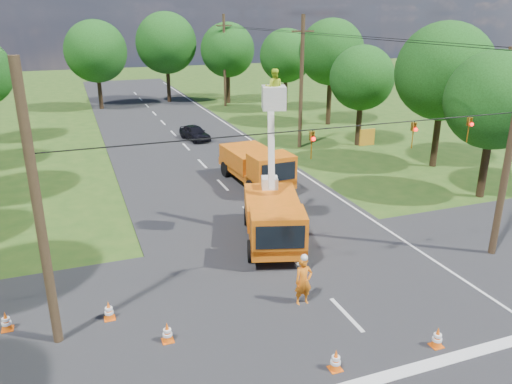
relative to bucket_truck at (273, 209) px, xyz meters
name	(u,v)px	position (x,y,z in m)	size (l,w,h in m)	color
ground	(202,164)	(0.14, 13.54, -1.64)	(140.00, 140.00, 0.00)	#294D17
road_main	(202,164)	(0.14, 13.54, -1.64)	(12.00, 100.00, 0.06)	black
road_cross	(320,288)	(0.14, -4.46, -1.64)	(56.00, 10.00, 0.07)	black
stop_bar	(401,374)	(0.14, -9.66, -1.64)	(9.00, 0.45, 0.02)	silver
edge_line	(275,157)	(5.74, 13.54, -1.64)	(0.12, 90.00, 0.02)	silver
bucket_truck	(273,209)	(0.00, 0.00, 0.00)	(4.03, 6.65, 7.85)	orange
second_truck	(257,165)	(2.18, 8.00, -0.36)	(2.95, 6.69, 2.45)	orange
ground_worker	(303,281)	(-0.96, -5.22, -0.71)	(0.68, 0.45, 1.86)	orange
distant_car	(195,133)	(1.40, 20.70, -1.01)	(1.48, 3.69, 1.26)	black
traffic_cone_0	(336,360)	(-1.62, -8.84, -1.28)	(0.38, 0.38, 0.71)	#FC5E0D
traffic_cone_1	(437,337)	(1.94, -8.99, -1.28)	(0.38, 0.38, 0.71)	#FC5E0D
traffic_cone_2	(301,229)	(1.54, 0.20, -1.28)	(0.38, 0.38, 0.71)	#FC5E0D
traffic_cone_3	(285,204)	(2.10, 3.42, -1.28)	(0.38, 0.38, 0.71)	#FC5E0D
traffic_cone_4	(167,332)	(-6.04, -5.74, -1.28)	(0.38, 0.38, 0.71)	#FC5E0D
traffic_cone_5	(109,311)	(-7.69, -3.78, -1.28)	(0.38, 0.38, 0.71)	#FC5E0D
traffic_cone_6	(6,321)	(-10.96, -3.24, -1.28)	(0.38, 0.38, 0.71)	#FC5E0D
traffic_cone_7	(266,171)	(3.36, 9.35, -1.28)	(0.38, 0.38, 0.71)	#FC5E0D
pole_right_near	(511,141)	(8.64, -4.46, 3.47)	(1.80, 0.30, 10.00)	#4C3823
pole_right_mid	(301,82)	(8.64, 15.54, 3.47)	(1.80, 0.30, 10.00)	#4C3823
pole_right_far	(225,60)	(8.64, 35.54, 3.47)	(1.80, 0.30, 10.00)	#4C3823
pole_left	(38,213)	(-9.36, -4.46, 2.86)	(0.30, 0.30, 9.00)	#4C3823
signal_span	(382,135)	(2.37, -4.46, 4.24)	(18.00, 0.29, 1.07)	black
tree_right_a	(495,100)	(13.64, 1.54, 3.92)	(5.40, 5.40, 8.28)	#382616
tree_right_b	(444,72)	(15.14, 7.54, 4.79)	(6.40, 6.40, 9.65)	#382616
tree_right_c	(362,78)	(13.34, 14.54, 3.67)	(5.00, 5.00, 7.83)	#382616
tree_right_d	(331,52)	(14.94, 22.54, 5.04)	(6.00, 6.00, 9.70)	#382616
tree_right_e	(286,56)	(13.94, 30.54, 4.17)	(5.60, 5.60, 8.63)	#382616
tree_far_a	(96,51)	(-4.86, 38.54, 4.55)	(6.60, 6.60, 9.50)	#382616
tree_far_b	(166,43)	(3.14, 40.54, 5.17)	(7.00, 7.00, 10.32)	#382616
tree_far_c	(228,50)	(9.64, 37.54, 4.42)	(6.20, 6.20, 9.18)	#382616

